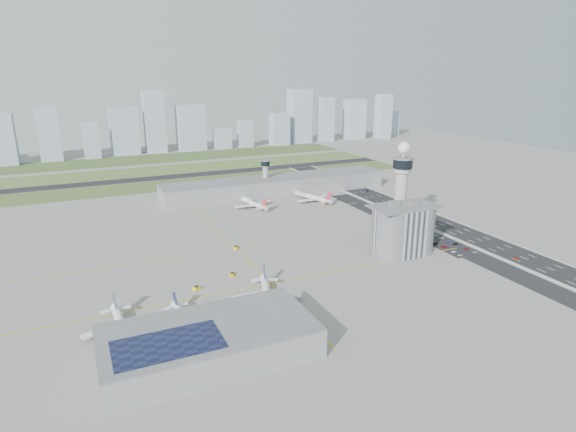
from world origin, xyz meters
name	(u,v)px	position (x,y,z in m)	size (l,w,h in m)	color
ground	(311,254)	(0.00, 0.00, 0.00)	(1000.00, 1000.00, 0.00)	gray
grass_strip_0	(192,183)	(-20.00, 225.00, 0.04)	(480.00, 50.00, 0.08)	#45612E
grass_strip_1	(177,169)	(-20.00, 300.00, 0.04)	(480.00, 60.00, 0.08)	#526730
grass_strip_2	(163,158)	(-20.00, 380.00, 0.04)	(480.00, 70.00, 0.08)	#44592A
runway	(184,176)	(-20.00, 262.00, 0.06)	(480.00, 22.00, 0.10)	black
highway	(454,229)	(115.00, 0.00, 0.05)	(28.00, 500.00, 0.10)	black
barrier_left	(438,231)	(101.00, 0.00, 0.60)	(0.60, 500.00, 1.20)	#9E9E99
barrier_right	(469,226)	(129.00, 0.00, 0.60)	(0.60, 500.00, 1.20)	#9E9E99
landside_road	(436,239)	(90.00, -10.00, 0.04)	(18.00, 260.00, 0.08)	black
parking_lot	(446,245)	(88.00, -22.00, 0.05)	(20.00, 44.00, 0.10)	black
taxiway_line_h_0	(270,284)	(-40.00, -30.00, 0.01)	(260.00, 0.60, 0.01)	yellow
taxiway_line_h_1	(235,248)	(-40.00, 30.00, 0.01)	(260.00, 0.60, 0.01)	yellow
taxiway_line_h_2	(209,222)	(-40.00, 90.00, 0.01)	(260.00, 0.60, 0.01)	yellow
taxiway_line_v	(235,248)	(-40.00, 30.00, 0.01)	(0.60, 260.00, 0.01)	yellow
control_tower	(401,185)	(72.00, 8.00, 35.04)	(14.00, 14.00, 64.50)	#ADAAA5
secondary_tower	(266,174)	(30.00, 150.00, 18.80)	(8.60, 8.60, 31.90)	#ADAAA5
admin_building	(403,230)	(51.99, -22.00, 15.30)	(42.00, 24.00, 33.50)	#B2B2B7
terminal_pier	(277,185)	(40.00, 148.00, 7.90)	(210.00, 32.00, 15.80)	gray
near_terminal	(209,341)	(-88.07, -82.02, 6.43)	(84.00, 42.00, 13.00)	gray
airplane_near_a	(121,322)	(-118.07, -49.53, 5.62)	(40.13, 34.11, 11.24)	white
airplane_near_b	(188,315)	(-89.88, -54.29, 4.83)	(34.53, 29.35, 9.67)	white
airplane_near_c	(267,291)	(-49.32, -47.96, 5.84)	(41.71, 35.46, 11.68)	white
airplane_far_a	(253,200)	(4.25, 115.42, 5.78)	(41.30, 35.11, 11.56)	white
airplane_far_b	(313,194)	(59.02, 110.98, 5.94)	(42.42, 36.06, 11.88)	white
jet_bridge_near_0	(138,338)	(-113.00, -61.00, 2.85)	(14.00, 3.00, 5.70)	silver
jet_bridge_near_1	(208,323)	(-83.00, -61.00, 2.85)	(14.00, 3.00, 5.70)	silver
jet_bridge_near_2	(270,309)	(-53.00, -61.00, 2.85)	(14.00, 3.00, 5.70)	silver
jet_bridge_far_0	(243,199)	(2.00, 132.00, 2.85)	(14.00, 3.00, 5.70)	silver
jet_bridge_far_1	(296,193)	(52.00, 132.00, 2.85)	(14.00, 3.00, 5.70)	silver
tug_0	(180,309)	(-90.81, -39.47, 0.99)	(2.34, 3.41, 1.98)	gold
tug_1	(197,288)	(-77.70, -20.33, 1.05)	(2.49, 3.63, 2.11)	yellow
tug_2	(232,274)	(-55.14, -11.08, 0.99)	(2.34, 3.40, 1.98)	#D49C09
tug_3	(236,247)	(-39.93, 28.18, 1.04)	(2.46, 3.57, 2.08)	#EBB40A
tug_4	(262,206)	(11.02, 112.46, 0.94)	(2.23, 3.24, 1.88)	gold
tug_5	(324,202)	(63.22, 100.15, 0.98)	(2.32, 3.38, 1.96)	gold
car_lot_0	(460,255)	(82.08, -41.15, 0.56)	(1.33, 3.30, 1.13)	silver
car_lot_1	(454,252)	(82.54, -35.28, 0.59)	(1.26, 3.61, 1.19)	#94989F
car_lot_2	(444,246)	(83.86, -25.17, 0.57)	(1.90, 4.12, 1.14)	#B61C30
car_lot_3	(435,243)	(82.29, -18.31, 0.63)	(1.76, 4.33, 1.26)	black
car_lot_4	(427,240)	(81.91, -10.26, 0.58)	(1.36, 3.39, 1.15)	#1A2150
car_lot_5	(424,238)	(82.39, -6.50, 0.65)	(1.38, 3.94, 1.30)	silver
car_lot_6	(475,252)	(94.10, -41.42, 0.61)	(2.02, 4.38, 1.22)	#A8A9AC
car_lot_7	(466,249)	(93.29, -34.46, 0.61)	(1.71, 4.20, 1.22)	maroon
car_lot_8	(456,244)	(93.68, -24.65, 0.64)	(1.52, 3.78, 1.29)	black
car_lot_9	(449,242)	(92.66, -19.70, 0.57)	(1.21, 3.47, 1.14)	navy
car_lot_10	(441,238)	(93.19, -11.71, 0.58)	(1.92, 4.17, 1.16)	silver
car_lot_11	(437,236)	(93.49, -7.03, 0.55)	(1.53, 3.76, 1.09)	#A0A7AE
car_hw_0	(516,258)	(108.72, -59.67, 0.63)	(1.49, 3.69, 1.26)	#AB3106
car_hw_1	(418,214)	(114.35, 39.10, 0.66)	(1.39, 3.99, 1.32)	black
car_hw_2	(368,191)	(121.38, 120.00, 0.60)	(1.98, 4.30, 1.19)	navy
car_hw_4	(324,180)	(107.00, 180.31, 0.61)	(1.43, 3.55, 1.21)	#ACAEB0
skyline_bldg_5	(49,134)	(-150.11, 419.66, 33.44)	(25.49, 20.39, 66.89)	#9EADC1
skyline_bldg_6	(91,141)	(-102.68, 417.90, 22.60)	(20.04, 16.03, 45.20)	#9EADC1
skyline_bldg_7	(124,131)	(-59.44, 436.89, 30.61)	(35.76, 28.61, 61.22)	#9EADC1
skyline_bldg_8	(154,122)	(-19.42, 431.56, 41.69)	(26.33, 21.06, 83.39)	#9EADC1
skyline_bldg_9	(191,128)	(30.27, 432.32, 31.06)	(36.96, 29.57, 62.11)	#9EADC1
skyline_bldg_10	(222,139)	(73.27, 423.68, 13.87)	(23.01, 18.41, 27.75)	#9EADC1
skyline_bldg_11	(245,134)	(108.28, 423.34, 19.48)	(20.22, 16.18, 38.97)	#9EADC1
skyline_bldg_12	(279,129)	(162.17, 421.29, 23.44)	(26.14, 20.92, 46.89)	#9EADC1
skyline_bldg_13	(299,116)	(201.27, 433.27, 40.60)	(32.26, 25.81, 81.20)	#9EADC1
skyline_bldg_14	(326,119)	(244.74, 426.38, 34.37)	(21.59, 17.28, 68.75)	#9EADC1
skyline_bldg_15	(354,119)	(302.83, 435.54, 31.70)	(30.25, 24.20, 63.40)	#9EADC1
skyline_bldg_16	(383,117)	(345.49, 415.96, 35.78)	(23.04, 18.43, 71.56)	#9EADC1
skyline_bldg_17	(391,123)	(382.05, 443.29, 20.53)	(22.64, 18.11, 41.06)	#9EADC1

